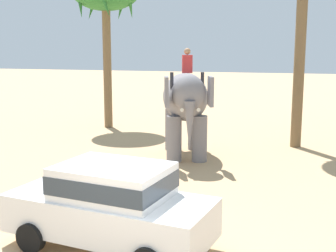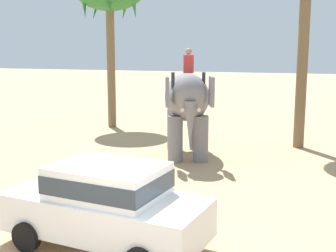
% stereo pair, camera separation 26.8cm
% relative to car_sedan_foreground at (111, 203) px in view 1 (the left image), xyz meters
% --- Properties ---
extents(car_sedan_foreground, '(4.32, 2.35, 1.70)m').
position_rel_car_sedan_foreground_xyz_m(car_sedan_foreground, '(0.00, 0.00, 0.00)').
color(car_sedan_foreground, white).
rests_on(car_sedan_foreground, ground).
extents(elephant_with_mahout, '(2.54, 4.02, 3.88)m').
position_rel_car_sedan_foreground_xyz_m(elephant_with_mahout, '(-0.33, 7.71, 1.06)').
color(elephant_with_mahout, slate).
rests_on(elephant_with_mahout, ground).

